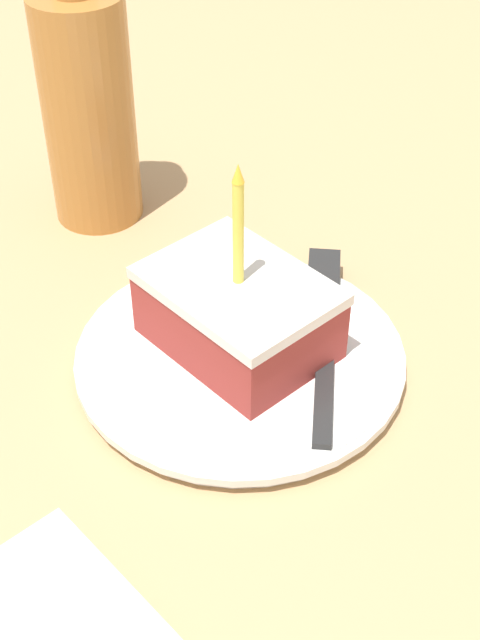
# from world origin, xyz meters

# --- Properties ---
(ground_plane) EXTENTS (2.40, 2.40, 0.04)m
(ground_plane) POSITION_xyz_m (0.00, 0.00, -0.02)
(ground_plane) COLOR tan
(ground_plane) RESTS_ON ground
(plate) EXTENTS (0.22, 0.22, 0.02)m
(plate) POSITION_xyz_m (0.01, 0.02, 0.01)
(plate) COLOR white
(plate) RESTS_ON ground_plane
(cake_slice) EXTENTS (0.09, 0.12, 0.14)m
(cake_slice) POSITION_xyz_m (0.01, 0.02, 0.04)
(cake_slice) COLOR #99332D
(cake_slice) RESTS_ON plate
(fork) EXTENTS (0.16, 0.15, 0.00)m
(fork) POSITION_xyz_m (-0.05, 0.05, 0.02)
(fork) COLOR #262626
(fork) RESTS_ON plate
(bottle) EXTENTS (0.07, 0.07, 0.25)m
(bottle) POSITION_xyz_m (-0.03, -0.20, 0.10)
(bottle) COLOR #B27233
(bottle) RESTS_ON ground_plane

